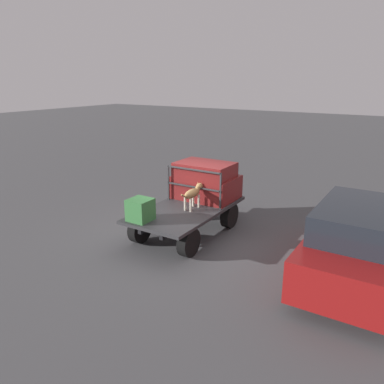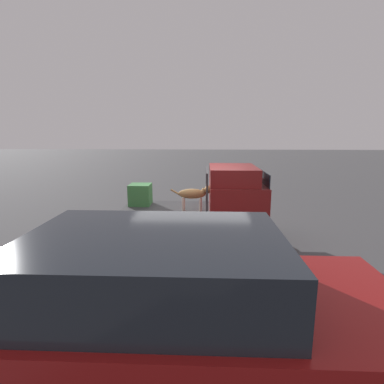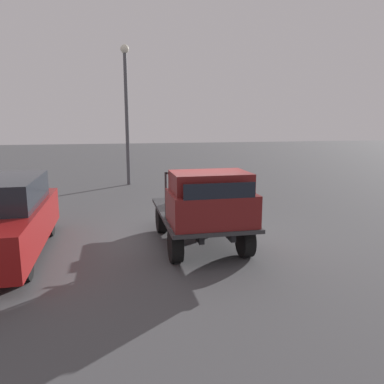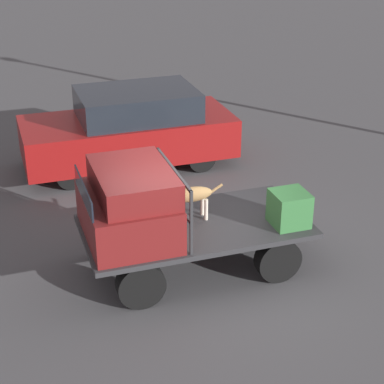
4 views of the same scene
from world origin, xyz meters
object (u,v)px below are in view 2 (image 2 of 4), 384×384
object	(u,v)px
dog	(195,194)
parked_sedan	(172,313)
cargo_crate	(140,194)
flatbed_truck	(193,218)

from	to	relation	value
dog	parked_sedan	xyz separation A→B (m)	(-0.09, -4.20, -0.36)
dog	cargo_crate	xyz separation A→B (m)	(-1.43, 0.63, -0.15)
cargo_crate	parked_sedan	world-z (taller)	parked_sedan
dog	parked_sedan	distance (m)	4.21
cargo_crate	parked_sedan	distance (m)	5.01
cargo_crate	flatbed_truck	bearing A→B (deg)	-18.43
cargo_crate	parked_sedan	size ratio (longest dim) A/B	0.12
dog	parked_sedan	size ratio (longest dim) A/B	0.23
flatbed_truck	cargo_crate	size ratio (longest dim) A/B	6.46
dog	flatbed_truck	bearing A→B (deg)	90.90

